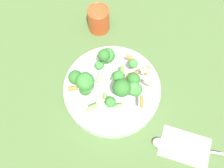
# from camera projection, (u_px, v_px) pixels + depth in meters

# --- Properties ---
(ground_plane) EXTENTS (3.00, 3.00, 0.00)m
(ground_plane) POSITION_uv_depth(u_px,v_px,m) (112.00, 92.00, 0.75)
(ground_plane) COLOR #4C6B38
(bowl) EXTENTS (0.27, 0.27, 0.04)m
(bowl) POSITION_uv_depth(u_px,v_px,m) (112.00, 89.00, 0.73)
(bowl) COLOR silver
(bowl) RESTS_ON ground_plane
(pasta_salad) EXTENTS (0.21, 0.20, 0.10)m
(pasta_salad) POSITION_uv_depth(u_px,v_px,m) (108.00, 79.00, 0.67)
(pasta_salad) COLOR #8CB766
(pasta_salad) RESTS_ON bowl
(cup) EXTENTS (0.07, 0.07, 0.08)m
(cup) POSITION_uv_depth(u_px,v_px,m) (99.00, 19.00, 0.81)
(cup) COLOR #CC4C23
(cup) RESTS_ON ground_plane
(napkin) EXTENTS (0.14, 0.10, 0.01)m
(napkin) POSITION_uv_depth(u_px,v_px,m) (185.00, 147.00, 0.68)
(napkin) COLOR white
(napkin) RESTS_ON ground_plane
(spoon) EXTENTS (0.18, 0.06, 0.01)m
(spoon) POSITION_uv_depth(u_px,v_px,m) (175.00, 145.00, 0.67)
(spoon) COLOR silver
(spoon) RESTS_ON napkin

